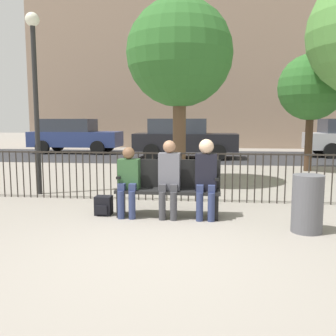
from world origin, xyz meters
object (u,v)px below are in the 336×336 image
park_bench (169,186)px  parked_car_2 (184,138)px  tree_2 (311,88)px  seated_person_2 (206,174)px  backpack (104,206)px  tree_0 (180,54)px  trash_bin (307,204)px  seated_person_1 (169,175)px  seated_person_0 (128,178)px  parked_car_1 (74,135)px  lamp_post (35,76)px

park_bench → parked_car_2: bearing=92.7°
tree_2 → seated_person_2: bearing=-116.9°
backpack → tree_0: bearing=72.9°
tree_0 → trash_bin: bearing=-60.9°
seated_person_2 → parked_car_2: (-1.05, 9.50, 0.12)m
seated_person_1 → seated_person_2: seated_person_2 is taller
seated_person_0 → parked_car_2: parked_car_2 is taller
backpack → parked_car_2: 9.51m
park_bench → seated_person_1: bearing=-79.5°
trash_bin → tree_2: bearing=76.1°
park_bench → parked_car_2: (-0.44, 9.38, 0.35)m
tree_2 → backpack: bearing=-128.4°
seated_person_1 → trash_bin: size_ratio=1.53×
seated_person_0 → seated_person_2: (1.25, 0.01, 0.09)m
trash_bin → park_bench: bearing=160.9°
park_bench → tree_2: 7.24m
backpack → parked_car_1: (-4.72, 11.30, 0.69)m
tree_0 → lamp_post: (-2.85, -1.64, -0.66)m
lamp_post → parked_car_2: bearing=72.4°
seated_person_2 → tree_2: bearing=63.1°
park_bench → tree_0: (-0.09, 3.12, 2.62)m
park_bench → parked_car_1: (-5.80, 11.20, 0.35)m
lamp_post → tree_0: bearing=30.0°
park_bench → seated_person_0: 0.67m
backpack → tree_0: 4.48m
park_bench → parked_car_2: parked_car_2 is taller
seated_person_1 → parked_car_2: 9.51m
park_bench → seated_person_0: (-0.64, -0.13, 0.14)m
seated_person_0 → seated_person_1: (0.66, 0.01, 0.06)m
backpack → parked_car_2: (0.64, 9.47, 0.69)m
parked_car_1 → parked_car_2: same height
park_bench → lamp_post: size_ratio=0.45×
seated_person_2 → lamp_post: size_ratio=0.34×
seated_person_1 → tree_0: 4.05m
seated_person_1 → parked_car_2: bearing=92.8°
seated_person_1 → tree_2: 7.28m
trash_bin → parked_car_1: bearing=123.3°
tree_0 → parked_car_2: size_ratio=1.05×
seated_person_1 → seated_person_2: bearing=0.1°
park_bench → tree_0: tree_0 is taller
seated_person_1 → seated_person_2: (0.59, 0.00, 0.03)m
seated_person_0 → lamp_post: (-2.30, 1.61, 1.82)m
park_bench → lamp_post: lamp_post is taller
tree_0 → lamp_post: size_ratio=1.19×
park_bench → tree_2: (3.67, 5.90, 2.04)m
tree_2 → parked_car_1: 10.98m
seated_person_1 → tree_0: bearing=92.0°
tree_2 → trash_bin: bearing=-103.9°
lamp_post → trash_bin: size_ratio=4.58×
seated_person_2 → parked_car_1: 13.02m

